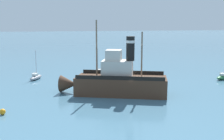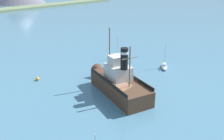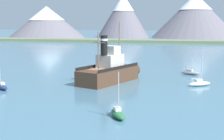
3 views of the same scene
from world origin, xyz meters
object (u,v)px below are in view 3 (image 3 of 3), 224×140
sailboat_navy (1,86)px  sailboat_green (118,113)px  mooring_buoy (100,68)px  sailboat_white (200,83)px  old_tugboat (110,71)px  sailboat_grey (190,72)px

sailboat_navy → sailboat_green: bearing=-29.2°
sailboat_navy → mooring_buoy: 25.03m
sailboat_white → mooring_buoy: sailboat_white is taller
old_tugboat → sailboat_white: (14.35, -0.65, -1.40)m
sailboat_grey → sailboat_white: 11.35m
sailboat_white → sailboat_green: 21.77m
mooring_buoy → sailboat_navy: bearing=-111.9°
sailboat_navy → mooring_buoy: size_ratio=7.79×
old_tugboat → mooring_buoy: bearing=110.9°
sailboat_white → sailboat_navy: 30.25m
sailboat_grey → mooring_buoy: bearing=170.0°
sailboat_grey → mooring_buoy: 18.71m
sailboat_white → sailboat_green: bearing=-114.9°
old_tugboat → sailboat_white: 14.44m
sailboat_green → mooring_buoy: size_ratio=7.79×
sailboat_white → sailboat_navy: same height
old_tugboat → mooring_buoy: size_ratio=23.22×
sailboat_green → mooring_buoy: 35.84m
sailboat_green → mooring_buoy: sailboat_green is taller
sailboat_grey → sailboat_navy: bearing=-144.3°
sailboat_navy → old_tugboat: bearing=32.6°
mooring_buoy → old_tugboat: bearing=-69.1°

